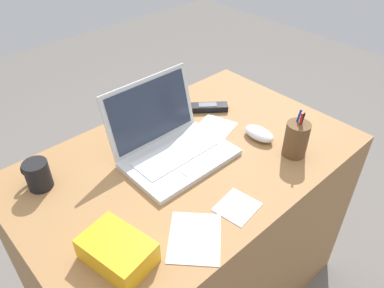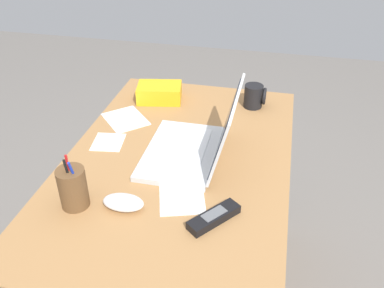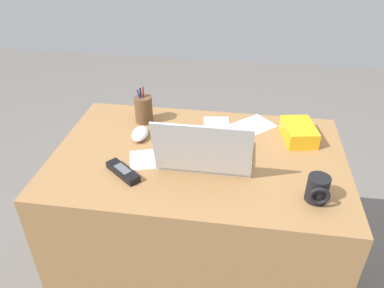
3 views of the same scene
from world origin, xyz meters
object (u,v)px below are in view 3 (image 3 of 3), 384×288
(cordless_phone, at_px, (123,172))
(snack_bag, at_px, (299,132))
(laptop, at_px, (205,153))
(coffee_mug_white, at_px, (318,189))
(computer_mouse, at_px, (140,134))
(pen_holder, at_px, (144,109))

(cordless_phone, height_order, snack_bag, snack_bag)
(laptop, distance_m, coffee_mug_white, 0.41)
(laptop, height_order, cordless_phone, laptop)
(snack_bag, bearing_deg, cordless_phone, 27.85)
(laptop, relative_size, coffee_mug_white, 3.83)
(coffee_mug_white, relative_size, cordless_phone, 0.61)
(snack_bag, bearing_deg, laptop, 32.31)
(computer_mouse, bearing_deg, cordless_phone, 90.64)
(pen_holder, bearing_deg, cordless_phone, 93.21)
(computer_mouse, bearing_deg, pen_holder, -83.01)
(coffee_mug_white, distance_m, snack_bag, 0.37)
(laptop, relative_size, snack_bag, 2.00)
(laptop, height_order, snack_bag, laptop)
(coffee_mug_white, xyz_separation_m, cordless_phone, (0.66, -0.04, -0.03))
(laptop, relative_size, pen_holder, 2.11)
(laptop, height_order, computer_mouse, laptop)
(snack_bag, bearing_deg, coffee_mug_white, 93.91)
(laptop, relative_size, computer_mouse, 2.99)
(computer_mouse, relative_size, snack_bag, 0.67)
(computer_mouse, height_order, pen_holder, pen_holder)
(cordless_phone, bearing_deg, snack_bag, -152.15)
(cordless_phone, bearing_deg, pen_holder, -86.79)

